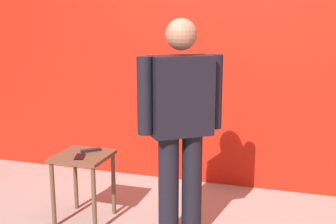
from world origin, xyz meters
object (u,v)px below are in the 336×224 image
(cell_phone, at_px, (80,157))
(tv_remote, at_px, (91,150))
(standing_person, at_px, (181,120))
(side_table, at_px, (83,168))

(cell_phone, relative_size, tv_remote, 0.85)
(cell_phone, bearing_deg, standing_person, -17.01)
(tv_remote, bearing_deg, cell_phone, -48.58)
(standing_person, distance_m, side_table, 0.97)
(side_table, distance_m, tv_remote, 0.16)
(tv_remote, bearing_deg, standing_person, 36.03)
(side_table, bearing_deg, standing_person, -3.09)
(cell_phone, distance_m, tv_remote, 0.17)
(cell_phone, bearing_deg, tv_remote, 66.76)
(cell_phone, xyz_separation_m, tv_remote, (0.01, 0.17, 0.01))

